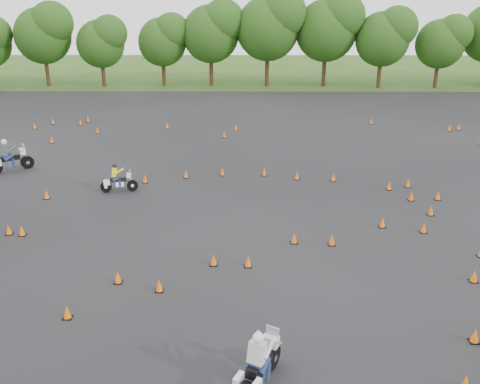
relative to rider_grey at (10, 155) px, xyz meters
The scene contains 7 objects.
ground 17.26m from the rider_grey, 37.76° to the right, with size 140.00×140.00×0.00m, color #2D5119.
asphalt_pad 14.40m from the rider_grey, 18.48° to the right, with size 62.00×62.00×0.00m, color black.
treeline 29.85m from the rider_grey, 55.75° to the left, with size 86.75×32.23×10.71m.
traffic_cones 14.75m from the rider_grey, 16.57° to the right, with size 36.07×33.10×0.45m.
rider_grey is the anchor object (origin of this frame).
rider_yellow 7.95m from the rider_grey, 25.71° to the right, with size 1.97×0.61×1.52m, color yellow, non-canonical shape.
rider_white 23.21m from the rider_grey, 52.20° to the right, with size 2.44×0.75×1.88m, color beige, non-canonical shape.
Camera 1 is at (0.17, -19.56, 10.20)m, focal length 40.00 mm.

